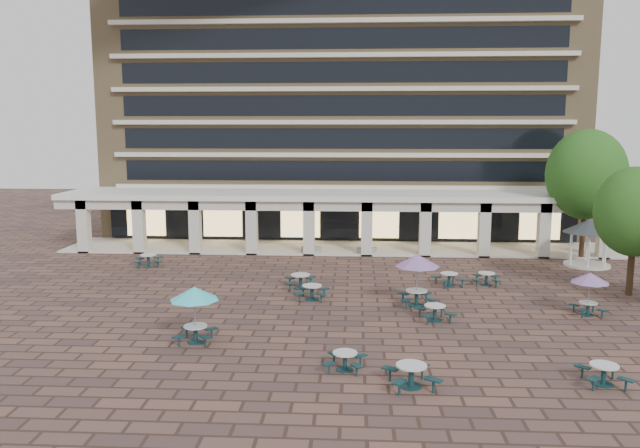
# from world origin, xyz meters

# --- Properties ---
(ground) EXTENTS (120.00, 120.00, 0.00)m
(ground) POSITION_xyz_m (0.00, 0.00, 0.00)
(ground) COLOR brown
(ground) RESTS_ON ground
(apartment_building) EXTENTS (40.00, 15.50, 25.20)m
(apartment_building) POSITION_xyz_m (0.00, 25.47, 12.60)
(apartment_building) COLOR #997E56
(apartment_building) RESTS_ON ground
(retail_arcade) EXTENTS (42.00, 6.60, 4.40)m
(retail_arcade) POSITION_xyz_m (0.00, 14.80, 3.00)
(retail_arcade) COLOR white
(retail_arcade) RESTS_ON ground
(picnic_table_1) EXTENTS (1.78, 1.78, 0.72)m
(picnic_table_1) POSITION_xyz_m (0.91, -9.54, 0.43)
(picnic_table_1) COLOR #123236
(picnic_table_1) RESTS_ON ground
(picnic_table_2) EXTENTS (2.16, 2.16, 0.85)m
(picnic_table_2) POSITION_xyz_m (3.33, -11.00, 0.51)
(picnic_table_2) COLOR #123236
(picnic_table_2) RESTS_ON ground
(picnic_table_3) EXTENTS (1.72, 1.72, 0.77)m
(picnic_table_3) POSITION_xyz_m (10.34, -10.40, 0.46)
(picnic_table_3) COLOR #123236
(picnic_table_3) RESTS_ON ground
(picnic_table_4) EXTENTS (2.15, 2.15, 2.48)m
(picnic_table_4) POSITION_xyz_m (-5.64, -6.80, 2.11)
(picnic_table_4) COLOR #123236
(picnic_table_4) RESTS_ON ground
(picnic_table_6) EXTENTS (2.37, 2.37, 2.73)m
(picnic_table_6) POSITION_xyz_m (4.51, -0.54, 2.32)
(picnic_table_6) COLOR #123236
(picnic_table_6) RESTS_ON ground
(picnic_table_7) EXTENTS (2.00, 2.00, 0.78)m
(picnic_table_7) POSITION_xyz_m (5.16, -3.05, 0.46)
(picnic_table_7) COLOR #123236
(picnic_table_7) RESTS_ON ground
(picnic_table_8) EXTENTS (2.15, 2.15, 0.83)m
(picnic_table_8) POSITION_xyz_m (-12.63, 7.85, 0.49)
(picnic_table_8) COLOR #123236
(picnic_table_8) RESTS_ON ground
(picnic_table_9) EXTENTS (1.92, 1.92, 0.81)m
(picnic_table_9) POSITION_xyz_m (-1.05, 0.34, 0.48)
(picnic_table_9) COLOR #123236
(picnic_table_9) RESTS_ON ground
(picnic_table_10) EXTENTS (1.88, 1.88, 0.75)m
(picnic_table_10) POSITION_xyz_m (9.09, 4.11, 0.45)
(picnic_table_10) COLOR #123236
(picnic_table_10) RESTS_ON ground
(picnic_table_11) EXTENTS (1.87, 1.87, 2.16)m
(picnic_table_11) POSITION_xyz_m (12.89, -1.75, 1.84)
(picnic_table_11) COLOR #123236
(picnic_table_11) RESTS_ON ground
(picnic_table_12) EXTENTS (2.05, 2.05, 0.85)m
(picnic_table_12) POSITION_xyz_m (-1.88, 2.67, 0.50)
(picnic_table_12) COLOR #123236
(picnic_table_12) RESTS_ON ground
(picnic_table_13) EXTENTS (2.07, 2.07, 0.78)m
(picnic_table_13) POSITION_xyz_m (6.84, 3.77, 0.46)
(picnic_table_13) COLOR #123236
(picnic_table_13) RESTS_ON ground
(gazebo) EXTENTS (3.37, 3.37, 3.14)m
(gazebo) POSITION_xyz_m (16.96, 9.74, 2.36)
(gazebo) COLOR beige
(gazebo) RESTS_ON ground
(tree_east_a) EXTENTS (4.32, 4.32, 7.20)m
(tree_east_a) POSITION_xyz_m (16.59, 2.27, 4.70)
(tree_east_a) COLOR #3D2B18
(tree_east_a) RESTS_ON ground
(tree_east_c) EXTENTS (5.52, 5.52, 9.20)m
(tree_east_c) POSITION_xyz_m (17.45, 12.22, 6.01)
(tree_east_c) COLOR #3D2B18
(tree_east_c) RESTS_ON ground
(planter_left) EXTENTS (1.50, 0.60, 1.16)m
(planter_left) POSITION_xyz_m (-1.98, 12.90, 0.43)
(planter_left) COLOR gray
(planter_left) RESTS_ON ground
(planter_right) EXTENTS (1.50, 0.75, 1.34)m
(planter_right) POSITION_xyz_m (2.13, 12.90, 0.57)
(planter_right) COLOR gray
(planter_right) RESTS_ON ground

